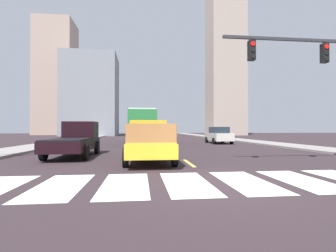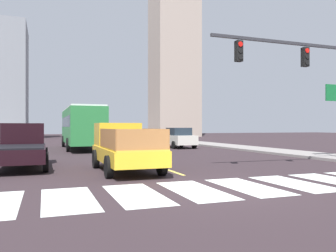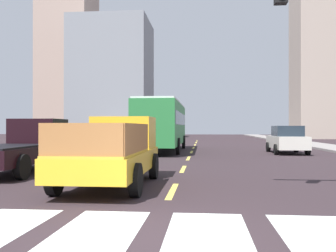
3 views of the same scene
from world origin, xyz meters
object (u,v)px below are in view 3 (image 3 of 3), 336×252
(pickup_dark, at_px, (24,147))
(pickup_stakebed, at_px, (115,151))
(city_bus, at_px, (163,123))
(sedan_near_left, at_px, (287,140))

(pickup_dark, bearing_deg, pickup_stakebed, -32.00)
(city_bus, bearing_deg, pickup_stakebed, -87.33)
(pickup_dark, relative_size, sedan_near_left, 1.18)
(pickup_stakebed, relative_size, sedan_near_left, 1.18)
(sedan_near_left, bearing_deg, pickup_stakebed, -118.07)
(sedan_near_left, bearing_deg, pickup_dark, -135.45)
(pickup_stakebed, xyz_separation_m, sedan_near_left, (7.72, 13.20, -0.08))
(pickup_stakebed, bearing_deg, city_bus, 89.53)
(pickup_dark, relative_size, city_bus, 0.48)
(pickup_stakebed, distance_m, city_bus, 14.54)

